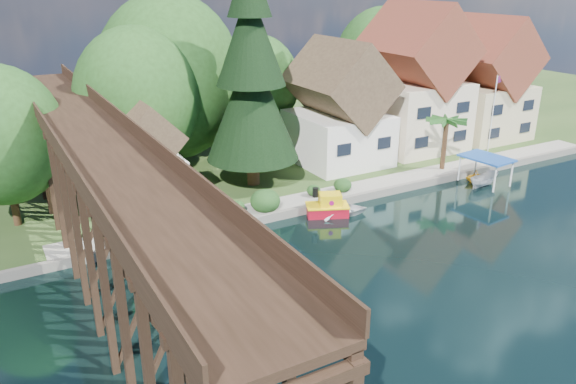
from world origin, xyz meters
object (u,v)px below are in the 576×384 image
object	(u,v)px
shed	(145,161)
palm_tree	(447,122)
flagpole	(494,105)
house_center	(414,87)
conifer	(251,77)
trestle_bridge	(100,194)
boat_white_a	(340,209)
house_right	(483,86)
tugboat	(328,207)
boat_canopy	(485,174)
boat_yellow	(477,175)
house_left	(339,112)

from	to	relation	value
shed	palm_tree	size ratio (longest dim) A/B	1.62
shed	flagpole	distance (m)	32.86
house_center	shed	xyz separation A→B (m)	(-27.00, -2.00, -2.59)
conifer	trestle_bridge	bearing A→B (deg)	-146.02
palm_tree	boat_white_a	bearing A→B (deg)	-167.20
house_right	palm_tree	size ratio (longest dim) A/B	2.56
house_right	conifer	world-z (taller)	conifer
shed	tugboat	bearing A→B (deg)	-34.35
house_center	boat_canopy	distance (m)	12.11
flagpole	boat_canopy	distance (m)	9.84
tugboat	boat_yellow	world-z (taller)	tugboat
palm_tree	boat_white_a	size ratio (longest dim) A/B	1.21
trestle_bridge	house_center	xyz separation A→B (m)	(32.00, 11.33, 1.07)
trestle_bridge	flagpole	bearing A→B (deg)	9.54
boat_yellow	house_right	bearing A→B (deg)	-37.47
house_left	conifer	distance (m)	10.32
conifer	house_right	bearing A→B (deg)	3.38
flagpole	house_right	bearing A→B (deg)	53.74
house_left	shed	size ratio (longest dim) A/B	1.40
conifer	boat_canopy	distance (m)	20.85
boat_canopy	tugboat	bearing A→B (deg)	175.18
boat_white_a	conifer	bearing A→B (deg)	47.88
conifer	boat_canopy	size ratio (longest dim) A/B	4.28
tugboat	trestle_bridge	bearing A→B (deg)	-173.77
palm_tree	boat_canopy	size ratio (longest dim) A/B	1.14
boat_yellow	trestle_bridge	bearing A→B (deg)	102.36
conifer	boat_white_a	xyz separation A→B (m)	(3.36, -7.70, -8.82)
boat_white_a	boat_canopy	size ratio (longest dim) A/B	0.95
house_center	boat_canopy	size ratio (longest dim) A/B	3.28
palm_tree	trestle_bridge	bearing A→B (deg)	-171.56
conifer	boat_canopy	xyz separation A→B (m)	(17.11, -8.70, -8.14)
trestle_bridge	boat_white_a	distance (m)	17.79
flagpole	shed	bearing A→B (deg)	174.77
palm_tree	boat_yellow	size ratio (longest dim) A/B	2.15
boat_yellow	shed	bearing A→B (deg)	82.94
house_center	boat_yellow	distance (m)	11.38
trestle_bridge	house_left	bearing A→B (deg)	25.21
palm_tree	conifer	bearing A→B (deg)	163.49
shed	boat_white_a	world-z (taller)	shed
conifer	tugboat	distance (m)	11.61
conifer	house_left	bearing A→B (deg)	9.81
boat_white_a	boat_canopy	bearing A→B (deg)	-69.85
house_left	tugboat	distance (m)	12.26
trestle_bridge	house_left	distance (m)	25.42
flagpole	boat_yellow	world-z (taller)	flagpole
palm_tree	boat_white_a	world-z (taller)	palm_tree
tugboat	boat_yellow	size ratio (longest dim) A/B	1.55
shed	boat_yellow	size ratio (longest dim) A/B	3.48
house_center	shed	bearing A→B (deg)	-175.76
house_right	tugboat	world-z (taller)	house_right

